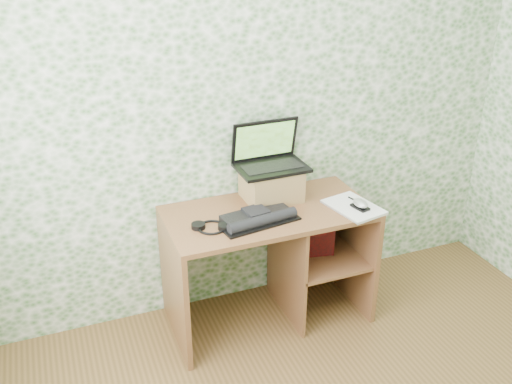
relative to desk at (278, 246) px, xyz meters
name	(u,v)px	position (x,y,z in m)	size (l,w,h in m)	color
wall_back	(249,104)	(-0.08, 0.28, 0.82)	(3.50, 3.50, 0.00)	white
desk	(278,246)	(0.00, 0.00, 0.00)	(1.20, 0.60, 0.75)	brown
riser	(271,184)	(0.00, 0.12, 0.37)	(0.32, 0.27, 0.19)	olive
laptop	(269,156)	(0.00, 0.16, 0.53)	(0.41, 0.29, 0.27)	black
keyboard	(259,218)	(-0.18, -0.12, 0.29)	(0.46, 0.29, 0.06)	black
headphones	(212,227)	(-0.45, -0.11, 0.28)	(0.21, 0.21, 0.03)	black
notepad	(354,207)	(0.40, -0.18, 0.28)	(0.23, 0.33, 0.02)	silver
mouse	(360,205)	(0.42, -0.22, 0.30)	(0.07, 0.12, 0.04)	#BBBBBD
pen	(357,201)	(0.44, -0.14, 0.29)	(0.01, 0.01, 0.15)	black
red_box	(314,233)	(0.22, -0.03, 0.06)	(0.25, 0.08, 0.30)	maroon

